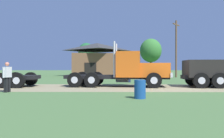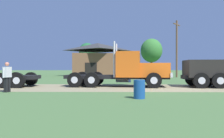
% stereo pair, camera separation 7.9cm
% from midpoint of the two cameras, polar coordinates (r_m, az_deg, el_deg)
% --- Properties ---
extents(ground_plane, '(200.00, 200.00, 0.00)m').
position_cam_midpoint_polar(ground_plane, '(16.57, 13.89, -4.69)').
color(ground_plane, '#456837').
extents(dirt_track, '(120.00, 5.94, 0.01)m').
position_cam_midpoint_polar(dirt_track, '(16.57, 13.89, -4.67)').
color(dirt_track, '#887D5B').
rests_on(dirt_track, ground_plane).
extents(truck_foreground_white, '(8.16, 3.12, 3.39)m').
position_cam_midpoint_polar(truck_foreground_white, '(16.88, 4.78, -0.33)').
color(truck_foreground_white, black).
rests_on(truck_foreground_white, ground_plane).
extents(visitor_by_barrel, '(0.38, 0.66, 1.78)m').
position_cam_midpoint_polar(visitor_by_barrel, '(14.47, -25.38, -1.55)').
color(visitor_by_barrel, silver).
rests_on(visitor_by_barrel, ground_plane).
extents(visitor_far_side, '(0.62, 0.31, 1.78)m').
position_cam_midpoint_polar(visitor_far_side, '(21.75, 4.52, -0.91)').
color(visitor_far_side, '#B22D33').
rests_on(visitor_far_side, ground_plane).
extents(steel_barrel, '(0.54, 0.54, 0.88)m').
position_cam_midpoint_polar(steel_barrel, '(10.51, 7.30, -5.22)').
color(steel_barrel, '#19478C').
rests_on(steel_barrel, ground_plane).
extents(shed_building, '(9.51, 9.11, 5.65)m').
position_cam_midpoint_polar(shed_building, '(37.86, -3.63, 2.31)').
color(shed_building, brown).
rests_on(shed_building, ground_plane).
extents(utility_pole_near, '(1.47, 1.82, 8.41)m').
position_cam_midpoint_polar(utility_pole_near, '(34.03, 16.47, 5.43)').
color(utility_pole_near, brown).
rests_on(utility_pole_near, ground_plane).
extents(tree_left, '(3.67, 3.67, 7.09)m').
position_cam_midpoint_polar(tree_left, '(50.85, -6.45, 4.42)').
color(tree_left, '#513823').
rests_on(tree_left, ground_plane).
extents(tree_mid, '(4.61, 4.61, 7.64)m').
position_cam_midpoint_polar(tree_mid, '(48.10, 10.22, 4.71)').
color(tree_mid, '#513823').
rests_on(tree_mid, ground_plane).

